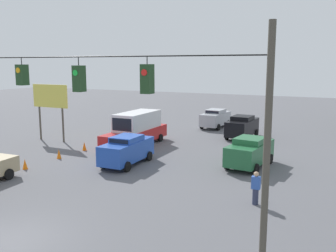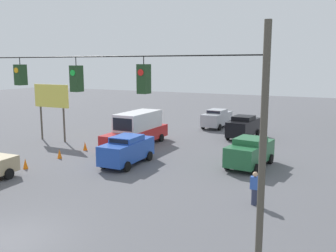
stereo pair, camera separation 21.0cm
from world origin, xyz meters
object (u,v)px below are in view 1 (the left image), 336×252
object	(u,v)px
traffic_cone_second	(25,164)
traffic_cone_third	(59,154)
sedan_black_oncoming_deep	(242,126)
box_truck_red_withflow_far	(136,129)
overhead_signal_span	(25,108)
sedan_blue_withflow_mid	(127,150)
sedan_green_oncoming_far	(250,151)
roadside_billboard	(50,100)
sedan_silver_withflow_deep	(215,118)
traffic_cone_farthest	(123,134)
traffic_cone_fourth	(84,146)
pedestrian	(256,188)
traffic_cone_fifth	(105,140)

from	to	relation	value
traffic_cone_second	traffic_cone_third	bearing A→B (deg)	-90.65
sedan_black_oncoming_deep	traffic_cone_third	bearing A→B (deg)	54.00
box_truck_red_withflow_far	traffic_cone_second	xyz separation A→B (m)	(2.63, 9.12, -1.01)
overhead_signal_span	sedan_blue_withflow_mid	xyz separation A→B (m)	(1.98, -10.02, -3.90)
sedan_green_oncoming_far	traffic_cone_second	distance (m)	14.26
traffic_cone_third	roadside_billboard	size ratio (longest dim) A/B	0.14
sedan_silver_withflow_deep	traffic_cone_second	distance (m)	20.92
traffic_cone_third	traffic_cone_farthest	size ratio (longest dim) A/B	1.00
overhead_signal_span	traffic_cone_fourth	xyz separation A→B (m)	(7.09, -12.00, -4.57)
traffic_cone_third	roadside_billboard	xyz separation A→B (m)	(4.88, -4.50, 3.17)
sedan_green_oncoming_far	sedan_silver_withflow_deep	bearing A→B (deg)	-62.34
sedan_silver_withflow_deep	pedestrian	world-z (taller)	sedan_silver_withflow_deep
sedan_blue_withflow_mid	traffic_cone_third	size ratio (longest dim) A/B	6.95
traffic_cone_fourth	sedan_black_oncoming_deep	bearing A→B (deg)	-132.74
sedan_black_oncoming_deep	sedan_silver_withflow_deep	bearing A→B (deg)	-46.49
sedan_silver_withflow_deep	traffic_cone_farthest	size ratio (longest dim) A/B	6.93
pedestrian	traffic_cone_second	bearing A→B (deg)	1.91
sedan_green_oncoming_far	traffic_cone_second	bearing A→B (deg)	29.00
sedan_black_oncoming_deep	roadside_billboard	size ratio (longest dim) A/B	0.93
box_truck_red_withflow_far	traffic_cone_third	world-z (taller)	box_truck_red_withflow_far
box_truck_red_withflow_far	roadside_billboard	xyz separation A→B (m)	(7.48, 1.63, 2.16)
traffic_cone_third	overhead_signal_span	bearing A→B (deg)	127.52
box_truck_red_withflow_far	traffic_cone_fifth	world-z (taller)	box_truck_red_withflow_far
sedan_blue_withflow_mid	sedan_black_oncoming_deep	xyz separation A→B (m)	(-4.33, -12.20, 0.03)
traffic_cone_third	traffic_cone_farthest	xyz separation A→B (m)	(0.08, -8.27, 0.00)
traffic_cone_fifth	traffic_cone_farthest	xyz separation A→B (m)	(0.00, -2.74, 0.00)
sedan_silver_withflow_deep	sedan_black_oncoming_deep	world-z (taller)	sedan_black_oncoming_deep
traffic_cone_fifth	traffic_cone_farthest	bearing A→B (deg)	-89.93
traffic_cone_fifth	sedan_black_oncoming_deep	bearing A→B (deg)	-141.90
traffic_cone_third	traffic_cone_fourth	xyz separation A→B (m)	(0.01, -2.77, 0.00)
traffic_cone_second	traffic_cone_fifth	distance (m)	8.53
sedan_blue_withflow_mid	traffic_cone_farthest	distance (m)	9.12
traffic_cone_fourth	sedan_green_oncoming_far	bearing A→B (deg)	-174.77
overhead_signal_span	sedan_blue_withflow_mid	size ratio (longest dim) A/B	4.00
overhead_signal_span	traffic_cone_farthest	world-z (taller)	overhead_signal_span
traffic_cone_third	sedan_black_oncoming_deep	bearing A→B (deg)	-126.00
traffic_cone_fifth	pedestrian	world-z (taller)	pedestrian
roadside_billboard	sedan_silver_withflow_deep	bearing A→B (deg)	-129.26
sedan_black_oncoming_deep	pedestrian	distance (m)	16.27
box_truck_red_withflow_far	traffic_cone_second	size ratio (longest dim) A/B	11.05
sedan_green_oncoming_far	traffic_cone_second	xyz separation A→B (m)	(12.46, 6.91, -0.66)
traffic_cone_fourth	roadside_billboard	distance (m)	6.07
sedan_blue_withflow_mid	pedestrian	bearing A→B (deg)	160.24
traffic_cone_second	traffic_cone_farthest	xyz separation A→B (m)	(0.05, -11.27, 0.00)
sedan_black_oncoming_deep	traffic_cone_fourth	size ratio (longest dim) A/B	6.81
sedan_silver_withflow_deep	traffic_cone_farthest	xyz separation A→B (m)	(5.56, 8.91, -0.66)
traffic_cone_third	pedestrian	bearing A→B (deg)	170.04
sedan_green_oncoming_far	traffic_cone_third	distance (m)	13.05
roadside_billboard	traffic_cone_farthest	bearing A→B (deg)	-141.86
traffic_cone_fourth	traffic_cone_fifth	world-z (taller)	same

